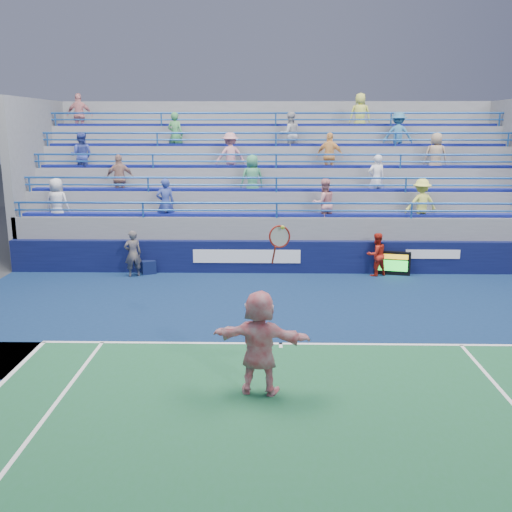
{
  "coord_description": "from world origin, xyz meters",
  "views": [
    {
      "loc": [
        -0.32,
        -12.24,
        4.9
      ],
      "look_at": [
        -0.61,
        2.5,
        1.5
      ],
      "focal_mm": 40.0,
      "sensor_mm": 36.0,
      "label": 1
    }
  ],
  "objects_px": {
    "ball_girl": "(376,255)",
    "judge_chair": "(148,266)",
    "line_judge": "(133,254)",
    "tennis_player": "(260,342)",
    "serve_speed_board": "(392,263)"
  },
  "relations": [
    {
      "from": "tennis_player",
      "to": "ball_girl",
      "type": "bearing_deg",
      "value": 66.4
    },
    {
      "from": "ball_girl",
      "to": "judge_chair",
      "type": "bearing_deg",
      "value": -25.86
    },
    {
      "from": "serve_speed_board",
      "to": "line_judge",
      "type": "distance_m",
      "value": 8.6
    },
    {
      "from": "judge_chair",
      "to": "line_judge",
      "type": "height_order",
      "value": "line_judge"
    },
    {
      "from": "tennis_player",
      "to": "ball_girl",
      "type": "relative_size",
      "value": 2.21
    },
    {
      "from": "judge_chair",
      "to": "ball_girl",
      "type": "relative_size",
      "value": 0.56
    },
    {
      "from": "judge_chair",
      "to": "ball_girl",
      "type": "bearing_deg",
      "value": -1.15
    },
    {
      "from": "tennis_player",
      "to": "judge_chair",
      "type": "bearing_deg",
      "value": 113.95
    },
    {
      "from": "serve_speed_board",
      "to": "judge_chair",
      "type": "bearing_deg",
      "value": 179.59
    },
    {
      "from": "line_judge",
      "to": "tennis_player",
      "type": "bearing_deg",
      "value": 93.24
    },
    {
      "from": "line_judge",
      "to": "ball_girl",
      "type": "height_order",
      "value": "line_judge"
    },
    {
      "from": "judge_chair",
      "to": "tennis_player",
      "type": "bearing_deg",
      "value": -66.05
    },
    {
      "from": "serve_speed_board",
      "to": "ball_girl",
      "type": "bearing_deg",
      "value": -170.65
    },
    {
      "from": "serve_speed_board",
      "to": "judge_chair",
      "type": "height_order",
      "value": "judge_chair"
    },
    {
      "from": "serve_speed_board",
      "to": "line_judge",
      "type": "xyz_separation_m",
      "value": [
        -8.58,
        -0.37,
        0.37
      ]
    }
  ]
}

